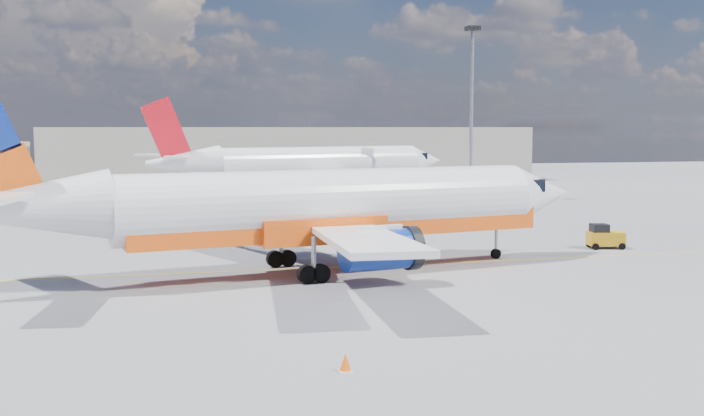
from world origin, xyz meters
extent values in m
plane|color=slate|center=(0.00, 0.00, 0.00)|extent=(240.00, 240.00, 0.00)
cube|color=yellow|center=(0.00, 3.00, 0.01)|extent=(70.00, 0.15, 0.01)
cube|color=#B9B19F|center=(5.00, 75.00, 4.00)|extent=(70.00, 14.00, 8.00)
cylinder|color=white|center=(-3.98, 1.68, 3.88)|extent=(23.97, 8.13, 3.66)
cone|color=white|center=(9.77, 4.36, 3.88)|extent=(4.93, 4.42, 3.66)
cone|color=white|center=(-19.32, -1.31, 4.26)|extent=(8.07, 4.86, 3.48)
cube|color=black|center=(8.29, 4.07, 4.47)|extent=(2.27, 2.78, 0.75)
cube|color=#FF5610|center=(-3.45, 1.78, 2.64)|extent=(23.85, 7.50, 1.29)
cube|color=white|center=(-7.01, 8.77, 2.91)|extent=(8.60, 13.18, 0.87)
cube|color=white|center=(-4.12, -6.04, 2.91)|extent=(4.11, 13.10, 0.87)
cylinder|color=navy|center=(-4.38, 6.54, 1.89)|extent=(4.20, 2.75, 2.05)
cylinder|color=navy|center=(-2.52, -2.98, 1.89)|extent=(4.20, 2.75, 2.05)
cylinder|color=black|center=(-2.68, 6.87, 1.89)|extent=(0.96, 2.32, 2.26)
cylinder|color=black|center=(-0.83, -2.65, 1.89)|extent=(0.96, 2.32, 2.26)
cylinder|color=#94949C|center=(6.60, 3.74, 1.35)|extent=(0.23, 0.23, 2.26)
cylinder|color=black|center=(6.60, 3.74, 0.30)|extent=(0.64, 0.37, 0.60)
cylinder|color=black|center=(-6.59, 3.80, 0.48)|extent=(1.03, 0.59, 0.97)
cylinder|color=black|center=(-5.60, -1.27, 0.48)|extent=(1.03, 0.59, 0.97)
cylinder|color=white|center=(3.80, 46.67, 3.95)|extent=(24.27, 10.17, 3.73)
cone|color=white|center=(17.54, 50.56, 3.95)|extent=(5.24, 4.79, 3.73)
cone|color=white|center=(-11.52, 42.34, 4.34)|extent=(8.36, 5.51, 3.55)
cube|color=black|center=(16.06, 50.14, 4.56)|extent=(2.48, 2.94, 0.77)
cube|color=white|center=(4.33, 46.82, 2.69)|extent=(24.09, 9.53, 1.32)
cube|color=white|center=(0.12, 53.62, 2.97)|extent=(9.60, 13.18, 0.88)
cube|color=white|center=(4.31, 38.82, 2.97)|extent=(3.92, 13.28, 0.88)
cylinder|color=white|center=(2.98, 51.58, 1.92)|extent=(4.37, 3.08, 2.09)
cylinder|color=white|center=(5.67, 42.06, 1.92)|extent=(4.37, 3.08, 2.09)
cylinder|color=black|center=(4.67, 52.05, 1.92)|extent=(1.16, 2.37, 2.31)
cylinder|color=black|center=(7.36, 42.54, 1.92)|extent=(1.16, 2.37, 2.31)
cube|color=red|center=(-13.11, 41.89, 7.69)|extent=(5.05, 1.72, 6.85)
cube|color=white|center=(-14.07, 45.27, 5.05)|extent=(5.06, 5.91, 0.20)
cube|color=white|center=(-12.15, 38.51, 5.05)|extent=(2.63, 5.58, 0.20)
cylinder|color=#94949C|center=(14.37, 49.66, 1.37)|extent=(0.24, 0.24, 2.31)
cylinder|color=black|center=(14.37, 49.66, 0.31)|extent=(0.66, 0.42, 0.62)
cylinder|color=black|center=(0.97, 48.61, 0.49)|extent=(1.06, 0.67, 0.99)
cylinder|color=black|center=(2.40, 43.54, 0.49)|extent=(1.06, 0.67, 0.99)
cylinder|color=black|center=(14.56, 6.64, 0.22)|extent=(0.47, 0.26, 0.44)
cylinder|color=black|center=(14.33, 5.43, 0.22)|extent=(0.47, 0.26, 0.44)
cylinder|color=black|center=(16.29, 6.31, 0.22)|extent=(0.47, 0.26, 0.44)
cylinder|color=black|center=(16.06, 5.10, 0.22)|extent=(0.47, 0.26, 0.44)
cube|color=orange|center=(15.31, 5.87, 0.66)|extent=(2.48, 1.64, 0.88)
cube|color=black|center=(14.87, 5.95, 1.37)|extent=(1.24, 1.24, 0.53)
cube|color=white|center=(-7.17, -15.96, 0.02)|extent=(0.45, 0.45, 0.04)
cone|color=#FF5D0A|center=(-7.17, -15.96, 0.33)|extent=(0.38, 0.38, 0.58)
cylinder|color=#94949C|center=(19.25, 40.17, 9.15)|extent=(0.40, 0.40, 18.30)
cube|color=black|center=(19.25, 40.17, 18.57)|extent=(1.37, 1.37, 0.46)
camera|label=1|loc=(-12.56, -40.44, 8.00)|focal=40.00mm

